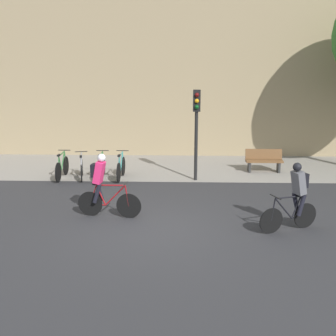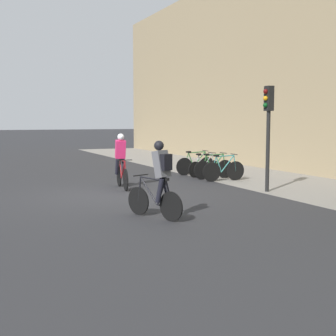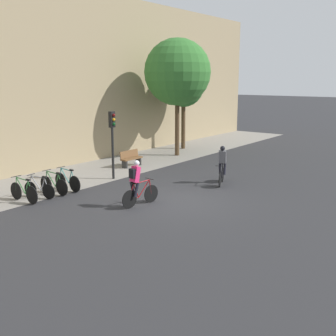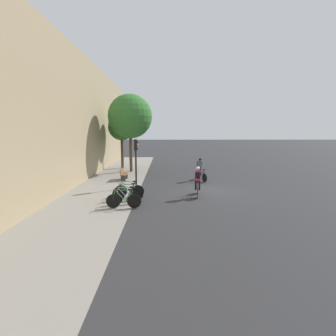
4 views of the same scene
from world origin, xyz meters
name	(u,v)px [view 4 (image 4 of 4)]	position (x,y,z in m)	size (l,w,h in m)	color
ground	(209,191)	(0.00, 0.00, 0.00)	(200.00, 200.00, 0.00)	#2B2B2D
kerb_strip	(104,191)	(0.00, 6.75, 0.00)	(44.00, 4.50, 0.01)	gray
building_facade	(59,115)	(0.00, 9.30, 4.82)	(44.00, 0.60, 9.64)	#9E8966
cyclist_pink	(198,181)	(-1.39, 0.93, 0.95)	(1.80, 0.51, 1.79)	black
cyclist_grey	(200,168)	(3.67, 0.12, 0.95)	(1.59, 0.73, 1.77)	black
parked_bike_0	(124,200)	(-3.64, 4.90, 0.42)	(0.46, 1.76, 0.99)	black
parked_bike_1	(126,197)	(-2.91, 4.90, 0.39)	(0.49, 1.56, 0.95)	black
parked_bike_2	(128,193)	(-2.18, 4.90, 0.41)	(0.46, 1.72, 0.99)	black
parked_bike_3	(130,190)	(-1.45, 4.90, 0.42)	(0.46, 1.71, 0.99)	black
traffic_light_pole	(136,154)	(1.30, 4.79, 2.28)	(0.26, 0.30, 3.27)	black
bench	(124,174)	(4.03, 6.10, 0.46)	(1.43, 0.44, 0.89)	brown
street_tree_0	(130,116)	(8.35, 6.05, 5.16)	(4.09, 4.09, 7.21)	#4C3823
street_tree_1	(122,127)	(10.74, 7.25, 4.21)	(2.75, 2.75, 5.62)	#4C3823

